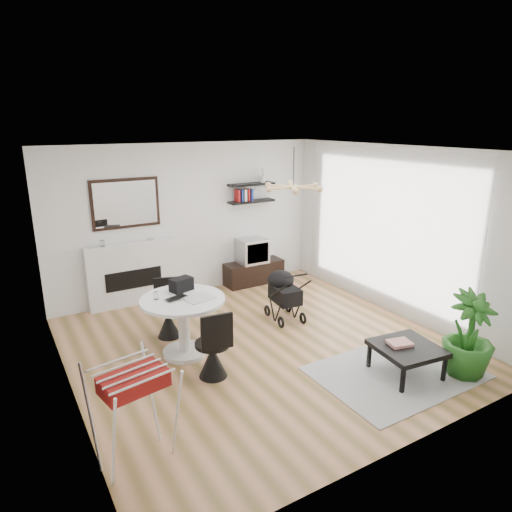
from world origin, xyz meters
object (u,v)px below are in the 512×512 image
stroller (284,296)px  potted_plant (469,335)px  drying_rack (134,414)px  fireplace (132,266)px  tv_console (254,272)px  crt_tv (252,250)px  dining_table (184,318)px  coffee_table (407,349)px

stroller → potted_plant: potted_plant is taller
drying_rack → fireplace: bearing=63.2°
tv_console → crt_tv: bearing=-175.9°
drying_rack → crt_tv: bearing=36.5°
crt_tv → drying_rack: 4.96m
dining_table → stroller: stroller is taller
fireplace → tv_console: bearing=-3.4°
potted_plant → coffee_table: bearing=149.5°
dining_table → potted_plant: 3.60m
fireplace → drying_rack: fireplace is taller
tv_console → drying_rack: size_ratio=1.19×
crt_tv → dining_table: crt_tv is taller
crt_tv → stroller: (-0.38, -1.66, -0.30)m
fireplace → stroller: fireplace is taller
tv_console → crt_tv: crt_tv is taller
fireplace → crt_tv: fireplace is taller
coffee_table → drying_rack: bearing=176.5°
crt_tv → stroller: bearing=-102.9°
dining_table → fireplace: bearing=92.1°
potted_plant → crt_tv: bearing=98.2°
fireplace → dining_table: (0.08, -2.11, -0.15)m
tv_console → potted_plant: 4.28m
tv_console → crt_tv: (-0.05, -0.00, 0.45)m
stroller → coffee_table: size_ratio=1.05×
drying_rack → potted_plant: size_ratio=0.90×
stroller → drying_rack: bearing=-139.5°
stroller → crt_tv: bearing=83.9°
dining_table → drying_rack: bearing=-124.6°
crt_tv → drying_rack: size_ratio=0.55×
fireplace → coffee_table: fireplace is taller
tv_console → crt_tv: 0.45m
tv_console → dining_table: (-2.24, -1.97, 0.32)m
tv_console → potted_plant: potted_plant is taller
tv_console → potted_plant: (0.56, -4.23, 0.32)m
dining_table → coffee_table: size_ratio=1.36×
dining_table → tv_console: bearing=41.3°
dining_table → drying_rack: (-1.16, -1.68, -0.03)m
crt_tv → drying_rack: bearing=-132.6°
fireplace → drying_rack: bearing=-105.9°
dining_table → crt_tv: bearing=41.9°
tv_console → coffee_table: bearing=-91.1°
stroller → coffee_table: bearing=-74.1°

